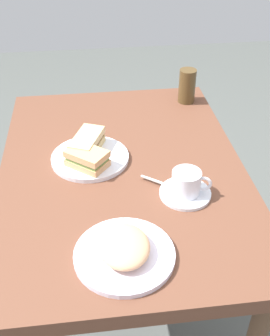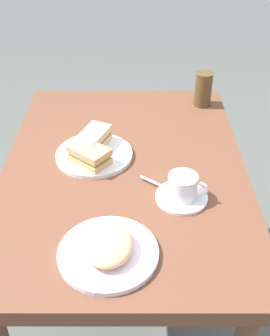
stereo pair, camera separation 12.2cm
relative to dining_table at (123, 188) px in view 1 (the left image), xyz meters
The scene contains 11 objects.
ground_plane 0.65m from the dining_table, ahead, with size 6.00×6.00×0.00m, color #4E524E.
dining_table is the anchor object (origin of this frame).
sandwich_plate 0.14m from the dining_table, 117.41° to the right, with size 0.24×0.24×0.01m, color white.
sandwich_front 0.18m from the dining_table, 127.87° to the right, with size 0.16×0.12×0.05m.
sandwich_back 0.16m from the dining_table, 92.51° to the right, with size 0.13×0.14×0.05m.
coffee_saucer 0.24m from the dining_table, 46.42° to the left, with size 0.14×0.14×0.01m, color silver.
coffee_cup 0.26m from the dining_table, 46.65° to the left, with size 0.08×0.11×0.07m.
spoon 0.18m from the dining_table, 43.28° to the left, with size 0.07×0.09×0.01m.
side_plate 0.37m from the dining_table, ahead, with size 0.24×0.24×0.01m, color white.
side_food_pile 0.38m from the dining_table, ahead, with size 0.14×0.12×0.04m, color #E8AA7C.
drinking_glass 0.51m from the dining_table, 144.16° to the left, with size 0.06×0.06×0.13m, color #503B1F.
Camera 1 is at (1.02, -0.09, 1.49)m, focal length 44.62 mm.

